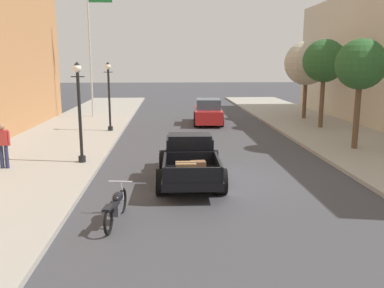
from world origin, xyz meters
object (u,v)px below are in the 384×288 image
Objects in this scene: street_tree_nearest at (361,65)px; street_tree_second at (324,61)px; street_lamp_near at (79,105)px; motorcycle_parked at (116,206)px; hotrod_truck_black at (190,158)px; street_tree_third at (307,63)px; flagpole at (93,36)px; pedestrian_sidewalk_left at (3,143)px; street_lamp_far at (109,91)px; car_background_red at (208,112)px.

street_tree_nearest is 0.94× the size of street_tree_second.
street_lamp_near is 14.92m from street_tree_second.
hotrod_truck_black is at bearing 61.31° from motorcycle_parked.
street_tree_second is 4.13m from street_tree_third.
flagpole reaches higher than hotrod_truck_black.
flagpole is (0.82, 14.68, 4.68)m from pedestrian_sidewalk_left.
street_lamp_near reaches higher than hotrod_truck_black.
street_tree_second is (15.11, 8.81, 2.94)m from pedestrian_sidewalk_left.
street_lamp_near is at bearing -90.46° from street_lamp_far.
street_lamp_far is at bearing 89.54° from street_lamp_near.
car_background_red is 12.40m from street_lamp_near.
hotrod_truck_black is 1.13× the size of car_background_red.
street_tree_second reaches higher than pedestrian_sidewalk_left.
street_lamp_near is at bearing -170.56° from street_tree_nearest.
street_tree_second is (10.42, 13.92, 3.59)m from motorcycle_parked.
pedestrian_sidewalk_left is 0.43× the size of street_lamp_near.
flagpole is (-7.79, 3.14, 5.00)m from car_background_red.
pedestrian_sidewalk_left is at bearing -93.18° from flagpole.
flagpole is 1.78× the size of street_tree_second.
hotrod_truck_black is 0.94× the size of street_tree_third.
motorcycle_parked is 0.55× the size of street_lamp_far.
street_lamp_near and street_lamp_far have the same top height.
street_tree_second is at bearing 2.28° from street_lamp_far.
street_tree_nearest is at bearing 28.24° from hotrod_truck_black.
street_tree_third is (12.82, 12.13, 1.52)m from street_lamp_near.
street_tree_third reaches higher than pedestrian_sidewalk_left.
street_lamp_far is 0.42× the size of flagpole.
flagpole reaches higher than street_tree_second.
flagpole is (-1.88, 6.36, 3.39)m from street_lamp_far.
street_lamp_far reaches higher than pedestrian_sidewalk_left.
hotrod_truck_black is at bearing -151.76° from street_tree_nearest.
street_lamp_far is 13.06m from street_tree_nearest.
pedestrian_sidewalk_left reaches higher than motorcycle_parked.
car_background_red is at bearing 123.50° from street_tree_nearest.
hotrod_truck_black reaches higher than motorcycle_parked.
street_tree_nearest is (11.79, 1.96, 1.46)m from street_lamp_near.
hotrod_truck_black is at bearing -27.96° from street_lamp_near.
street_tree_nearest reaches higher than car_background_red.
street_tree_third is at bearing 59.15° from motorcycle_parked.
flagpole is at bearing 86.82° from pedestrian_sidewalk_left.
motorcycle_parked is (-2.04, -3.74, -0.31)m from hotrod_truck_black.
hotrod_truck_black is 2.35× the size of motorcycle_parked.
street_lamp_near is 17.72m from street_tree_third.
car_background_red is 0.83× the size of street_tree_third.
street_tree_second is at bearing 83.53° from street_tree_nearest.
street_tree_nearest is (14.43, 2.75, 2.76)m from pedestrian_sidewalk_left.
street_lamp_near is at bearing 109.12° from motorcycle_parked.
street_tree_second is (6.50, -2.73, 3.26)m from car_background_red.
motorcycle_parked is 6.55m from street_lamp_near.
hotrod_truck_black is 4.91m from street_lamp_near.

